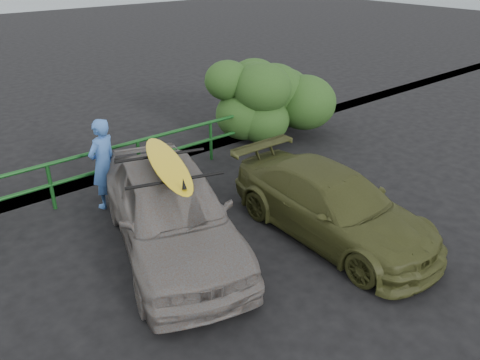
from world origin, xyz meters
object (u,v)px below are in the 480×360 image
at_px(sedan, 171,210).
at_px(man, 103,164).
at_px(olive_vehicle, 332,205).
at_px(surfboard, 167,164).
at_px(guardrail, 98,173).

bearing_deg(sedan, man, 112.98).
bearing_deg(sedan, olive_vehicle, -12.14).
relative_size(sedan, surfboard, 1.87).
distance_m(guardrail, olive_vehicle, 5.01).
xyz_separation_m(sedan, surfboard, (0.00, 0.00, 0.88)).
distance_m(sedan, olive_vehicle, 2.93).
distance_m(guardrail, man, 0.70).
relative_size(sedan, man, 2.45).
height_order(guardrail, man, man).
height_order(olive_vehicle, man, man).
bearing_deg(sedan, guardrail, 110.58).
height_order(guardrail, surfboard, surfboard).
bearing_deg(guardrail, sedan, -86.92).
height_order(guardrail, olive_vehicle, olive_vehicle).
bearing_deg(surfboard, sedan, 0.00).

